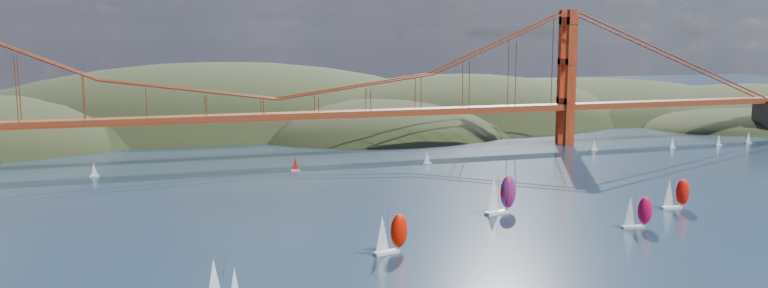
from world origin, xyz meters
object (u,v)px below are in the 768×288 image
racer_0 (390,233)px  racer_2 (676,193)px  racer_1 (637,212)px  racer_rwb (501,194)px

racer_0 → racer_2: (83.64, 15.37, -0.16)m
racer_1 → racer_2: racer_2 is taller
racer_0 → racer_rwb: 44.87m
racer_0 → racer_1: racer_0 is taller
racer_rwb → racer_1: bearing=-58.7°
racer_0 → racer_rwb: racer_rwb is taller
racer_0 → racer_1: 61.72m
racer_2 → racer_rwb: (-46.05, 9.12, 0.94)m
racer_0 → racer_2: bearing=-4.0°
racer_1 → racer_rwb: 33.28m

